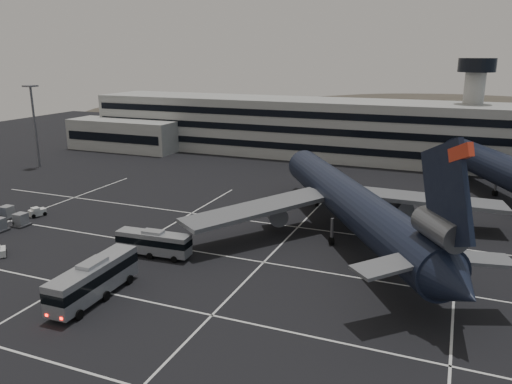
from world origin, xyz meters
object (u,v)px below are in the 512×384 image
at_px(trijet_main, 352,203).
at_px(bus_near, 94,278).
at_px(bus_far, 154,242).
at_px(tug_a, 37,212).

height_order(trijet_main, bus_near, trijet_main).
bearing_deg(bus_far, bus_near, 179.65).
bearing_deg(tug_a, bus_near, -11.88).
distance_m(bus_near, tug_a, 32.96).
height_order(trijet_main, bus_far, trijet_main).
distance_m(trijet_main, bus_near, 34.82).
relative_size(trijet_main, tug_a, 18.41).
relative_size(bus_near, bus_far, 1.22).
bearing_deg(bus_near, trijet_main, 51.02).
xyz_separation_m(bus_far, tug_a, (-26.34, 6.77, -1.20)).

